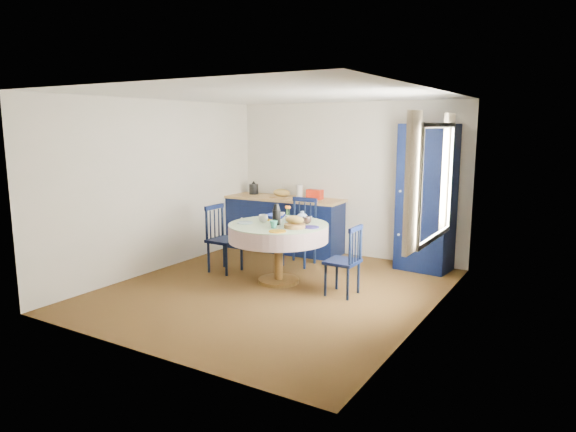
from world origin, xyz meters
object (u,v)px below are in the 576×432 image
chair_left (223,238)px  chair_right (345,260)px  chair_far (300,231)px  mug_b (274,224)px  pantry_cabinet (427,198)px  dining_table (279,233)px  cobalt_bowl (276,217)px  mug_d (282,215)px  mug_c (307,220)px  mug_a (263,218)px  kitchen_counter (284,223)px

chair_left → chair_right: 2.02m
chair_right → chair_far: bearing=-129.3°
mug_b → chair_left: bearing=163.2°
pantry_cabinet → dining_table: (-1.50, -1.69, -0.38)m
chair_left → cobalt_bowl: (0.79, 0.22, 0.36)m
pantry_cabinet → chair_far: (-1.73, -0.70, -0.56)m
dining_table → mug_d: bearing=116.4°
mug_c → pantry_cabinet: bearing=51.4°
mug_a → cobalt_bowl: (0.03, 0.27, -0.02)m
mug_b → pantry_cabinet: bearing=54.3°
chair_left → mug_c: 1.39m
mug_d → cobalt_bowl: bearing=-104.7°
pantry_cabinet → mug_d: 2.15m
chair_far → dining_table: bearing=-79.4°
mug_c → chair_left: bearing=-173.8°
dining_table → mug_d: 0.48m
dining_table → chair_left: bearing=176.7°
pantry_cabinet → mug_c: size_ratio=17.26×
mug_c → mug_d: bearing=159.3°
chair_left → chair_far: 1.22m
kitchen_counter → mug_c: (1.21, -1.40, 0.39)m
mug_d → mug_a: bearing=-99.3°
pantry_cabinet → mug_b: (-1.41, -1.97, -0.21)m
dining_table → mug_d: dining_table is taller
mug_b → cobalt_bowl: mug_b is taller
dining_table → mug_a: bearing=177.4°
mug_b → cobalt_bowl: bearing=120.2°
dining_table → mug_c: dining_table is taller
mug_a → mug_c: (0.58, 0.19, -0.00)m
pantry_cabinet → mug_b: pantry_cabinet is taller
chair_far → cobalt_bowl: size_ratio=3.73×
pantry_cabinet → dining_table: pantry_cabinet is taller
dining_table → mug_c: bearing=32.7°
mug_b → kitchen_counter: bearing=117.8°
chair_left → mug_c: (1.33, 0.14, 0.37)m
pantry_cabinet → cobalt_bowl: pantry_cabinet is taller
kitchen_counter → pantry_cabinet: size_ratio=0.97×
dining_table → mug_c: size_ratio=10.82×
mug_a → mug_d: bearing=80.7°
mug_c → mug_d: size_ratio=1.41×
chair_right → mug_a: mug_a is taller
mug_b → cobalt_bowl: 0.64m
kitchen_counter → chair_left: size_ratio=2.14×
chair_left → mug_c: bearing=-82.3°
mug_c → cobalt_bowl: mug_c is taller
chair_left → mug_b: chair_left is taller
chair_left → chair_right: chair_left is taller
cobalt_bowl → chair_left: bearing=-164.4°
pantry_cabinet → cobalt_bowl: (-1.73, -1.41, -0.22)m
dining_table → chair_right: size_ratio=1.50×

